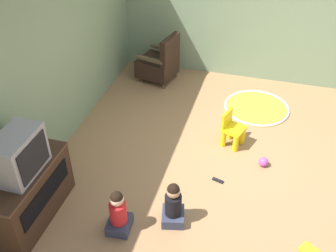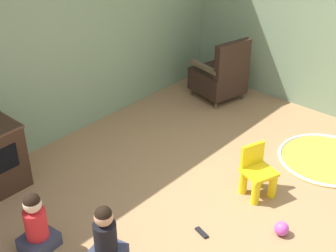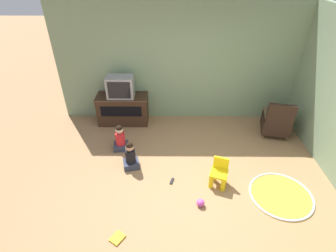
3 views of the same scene
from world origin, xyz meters
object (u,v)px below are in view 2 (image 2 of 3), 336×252
(toy_ball, at_px, (282,229))
(remote_control, at_px, (202,233))
(black_armchair, at_px, (220,76))
(child_watching_left, at_px, (36,225))
(yellow_kid_chair, at_px, (257,175))
(child_watching_center, at_px, (105,239))

(toy_ball, xyz_separation_m, remote_control, (-0.46, 0.53, -0.05))
(black_armchair, bearing_deg, toy_ball, 60.42)
(child_watching_left, xyz_separation_m, remote_control, (1.05, -0.94, -0.24))
(yellow_kid_chair, height_order, remote_control, yellow_kid_chair)
(black_armchair, xyz_separation_m, toy_ball, (-1.83, -2.01, -0.27))
(black_armchair, bearing_deg, child_watching_left, 21.97)
(yellow_kid_chair, xyz_separation_m, toy_ball, (-0.35, -0.49, -0.15))
(toy_ball, bearing_deg, remote_control, 130.78)
(child_watching_left, relative_size, toy_ball, 4.40)
(child_watching_left, height_order, child_watching_center, child_watching_left)
(yellow_kid_chair, relative_size, toy_ball, 4.00)
(child_watching_center, xyz_separation_m, remote_control, (0.77, -0.39, -0.24))
(child_watching_left, distance_m, toy_ball, 2.11)
(child_watching_left, height_order, toy_ball, child_watching_left)
(remote_control, bearing_deg, yellow_kid_chair, -77.59)
(black_armchair, height_order, yellow_kid_chair, black_armchair)
(yellow_kid_chair, distance_m, child_watching_center, 1.64)
(black_armchair, bearing_deg, child_watching_center, 32.36)
(yellow_kid_chair, relative_size, child_watching_left, 0.91)
(black_armchair, height_order, child_watching_left, black_armchair)
(yellow_kid_chair, xyz_separation_m, child_watching_left, (-1.86, 0.98, 0.03))
(yellow_kid_chair, bearing_deg, child_watching_left, 171.47)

